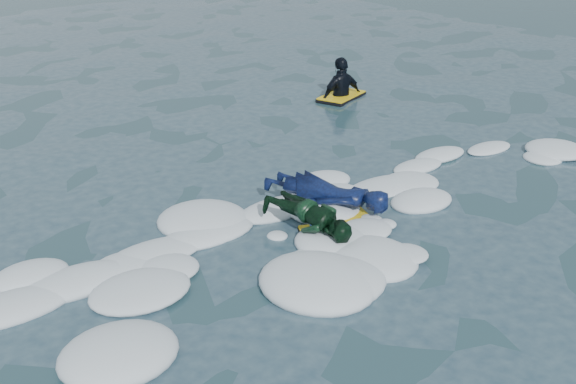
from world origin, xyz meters
name	(u,v)px	position (x,y,z in m)	size (l,w,h in m)	color
ground	(321,271)	(0.00, 0.00, 0.00)	(120.00, 120.00, 0.00)	#1A3840
foam_band	(269,239)	(0.00, 1.03, 0.00)	(12.00, 3.10, 0.30)	silver
prone_woman_unit	(329,195)	(1.18, 1.22, 0.24)	(1.25, 1.91, 0.47)	black
prone_child_unit	(313,219)	(0.47, 0.71, 0.26)	(0.82, 1.37, 0.52)	black
waiting_rider_unit	(341,98)	(5.12, 5.40, 0.02)	(1.30, 0.99, 1.73)	black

